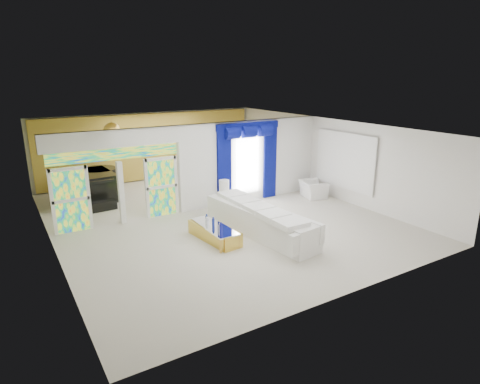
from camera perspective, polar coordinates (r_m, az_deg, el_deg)
floor at (r=13.74m, az=-3.68°, el=-3.39°), size 12.00×12.00×0.00m
dividing_wall at (r=15.22m, az=1.63°, el=4.44°), size 5.70×0.18×3.00m
dividing_header at (r=13.01m, az=-17.29°, el=7.18°), size 4.30×0.18×0.55m
stained_panel_left at (r=13.11m, az=-22.67°, el=-1.04°), size 0.95×0.04×2.00m
stained_panel_right at (r=13.77m, az=-10.96°, el=0.74°), size 0.95×0.04×2.00m
stained_transom at (r=13.09m, az=-17.11°, el=5.13°), size 4.00×0.05×0.35m
window_pane at (r=15.02m, az=1.03°, el=4.09°), size 1.00×0.02×2.30m
blue_drape_left at (r=14.50m, az=-2.25°, el=3.44°), size 0.55×0.10×2.80m
blue_drape_right at (r=15.55m, az=4.21°, el=4.28°), size 0.55×0.10×2.80m
blue_pelmet at (r=14.76m, az=1.12°, el=9.27°), size 2.60×0.12×0.25m
wall_mirror at (r=15.45m, az=14.49°, el=4.29°), size 0.04×2.70×1.90m
gold_curtains at (r=18.65m, az=-12.33°, el=6.26°), size 9.70×0.12×2.90m
white_sofa at (r=12.09m, az=2.71°, el=-4.17°), size 1.39×4.24×0.79m
coffee_table at (r=11.75m, az=-3.62°, el=-5.79°), size 0.84×1.93×0.41m
console_table at (r=14.71m, az=-1.21°, el=-1.16°), size 1.30×0.46×0.43m
table_lamp at (r=14.42m, az=-2.25°, el=0.56°), size 0.36×0.36×0.58m
armchair at (r=15.98m, az=10.22°, el=0.40°), size 1.07×1.16×0.64m
grand_piano at (r=16.46m, az=-20.22°, el=0.81°), size 1.69×2.14×1.03m
piano_bench at (r=15.05m, az=-18.84°, el=-1.85°), size 1.00×0.45×0.33m
tv_console at (r=15.60m, az=-24.19°, el=-1.01°), size 0.51×0.46×0.73m
chandelier at (r=15.46m, az=-17.57°, el=8.21°), size 0.60×0.60×0.60m
decanters at (r=11.60m, az=-3.64°, el=-4.51°), size 0.19×1.09×0.22m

